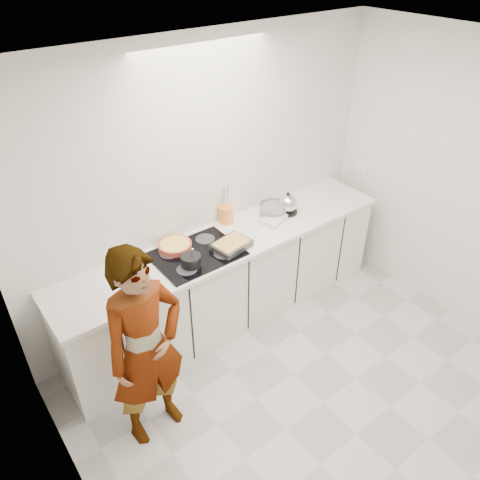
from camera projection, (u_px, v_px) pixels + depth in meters
floor at (323, 403)px, 3.79m from camera, size 3.60×3.20×0.00m
ceiling at (375, 73)px, 2.34m from camera, size 3.60×3.20×0.00m
wall_back at (207, 187)px, 4.12m from camera, size 3.60×0.00×2.60m
wall_left at (76, 424)px, 2.16m from camera, size 0.00×3.20×2.60m
base_cabinets at (229, 282)px, 4.39m from camera, size 3.20×0.58×0.87m
countertop at (229, 242)px, 4.14m from camera, size 3.24×0.64×0.04m
hob at (197, 254)px, 3.93m from camera, size 0.72×0.54×0.01m
tart_dish at (175, 245)px, 3.98m from camera, size 0.38×0.38×0.05m
saucepan at (191, 260)px, 3.77m from camera, size 0.21×0.21×0.16m
baking_dish at (231, 245)px, 3.98m from camera, size 0.35×0.28×0.06m
mixing_bowl at (273, 210)px, 4.46m from camera, size 0.27×0.27×0.12m
tea_towel at (274, 219)px, 4.37m from camera, size 0.29×0.25×0.04m
kettle at (288, 204)px, 4.46m from camera, size 0.24×0.24×0.22m
utensil_crock at (226, 214)px, 4.32m from camera, size 0.15×0.15×0.17m
cook at (146, 349)px, 3.18m from camera, size 0.63×0.45×1.63m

